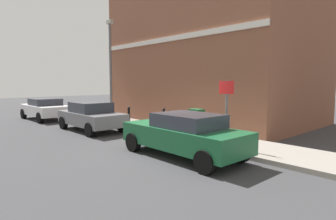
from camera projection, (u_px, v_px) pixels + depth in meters
name	position (u px, v px, depth m)	size (l,w,h in m)	color
ground	(168.00, 149.00, 9.91)	(80.00, 80.00, 0.00)	#38383A
sidewalk	(123.00, 123.00, 15.67)	(2.37, 30.00, 0.15)	gray
corner_building	(213.00, 56.00, 16.91)	(7.74, 11.31, 7.95)	brown
car_green	(184.00, 134.00, 8.81)	(1.85, 4.34, 1.40)	#195933
car_grey	(91.00, 116.00, 13.61)	(1.88, 3.99, 1.41)	slate
car_white	(45.00, 109.00, 17.66)	(2.00, 4.12, 1.35)	silver
utility_cabinet	(196.00, 124.00, 11.30)	(0.46, 0.61, 1.15)	#1E4C28
bollard_near_cabinet	(164.00, 118.00, 12.92)	(0.14, 0.14, 1.04)	black
bollard_far_kerb	(129.00, 117.00, 13.56)	(0.14, 0.14, 1.04)	black
street_sign	(226.00, 103.00, 9.42)	(0.08, 0.60, 2.30)	#59595B
lamppost	(111.00, 66.00, 15.95)	(0.20, 0.44, 5.72)	#59595B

